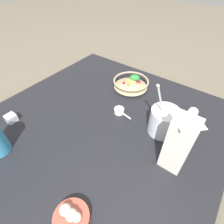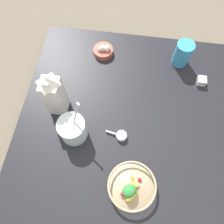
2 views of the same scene
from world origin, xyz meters
name	(u,v)px [view 2 (image 2 of 2)]	position (x,y,z in m)	size (l,w,h in m)	color
ground_plane	(128,121)	(0.00, 0.00, 0.00)	(6.00, 6.00, 0.00)	#665B4C
countertop	(128,120)	(0.00, 0.00, 0.02)	(1.05, 1.05, 0.04)	black
fruit_bowl	(132,187)	(0.04, -0.31, 0.08)	(0.20, 0.20, 0.08)	tan
milk_carton	(54,94)	(-0.34, 0.01, 0.18)	(0.08, 0.08, 0.27)	silver
yogurt_tub	(72,129)	(-0.24, -0.11, 0.11)	(0.12, 0.12, 0.25)	silver
drinking_cup	(183,53)	(0.24, 0.37, 0.11)	(0.09, 0.09, 0.14)	#3893C6
spice_jar	(201,81)	(0.35, 0.25, 0.06)	(0.04, 0.04, 0.04)	silver
measuring_scoop	(121,136)	(-0.03, -0.10, 0.06)	(0.10, 0.05, 0.03)	white
garlic_bowl	(103,50)	(-0.18, 0.37, 0.07)	(0.11, 0.11, 0.06)	#B24C3D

